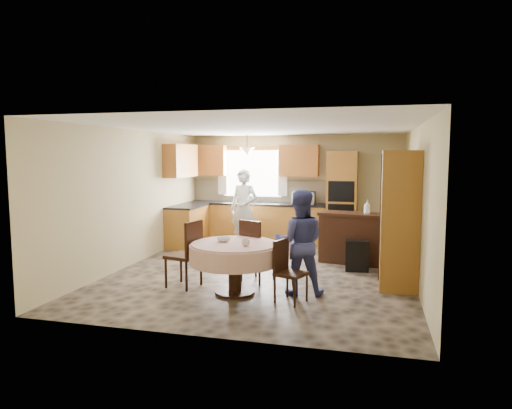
{
  "coord_description": "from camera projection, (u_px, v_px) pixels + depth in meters",
  "views": [
    {
      "loc": [
        1.82,
        -7.62,
        2.02
      ],
      "look_at": [
        -0.22,
        0.3,
        1.14
      ],
      "focal_mm": 32.0,
      "sensor_mm": 36.0,
      "label": 1
    }
  ],
  "objects": [
    {
      "name": "floor",
      "position": [
        264.0,
        271.0,
        8.01
      ],
      "size": [
        5.0,
        6.0,
        0.01
      ],
      "primitive_type": "cube",
      "color": "#705F4E",
      "rests_on": "ground"
    },
    {
      "name": "ceiling",
      "position": [
        264.0,
        127.0,
        7.74
      ],
      "size": [
        5.0,
        6.0,
        0.01
      ],
      "primitive_type": "cube",
      "color": "white",
      "rests_on": "wall_back"
    },
    {
      "name": "wall_back",
      "position": [
        294.0,
        189.0,
        10.76
      ],
      "size": [
        5.0,
        0.02,
        2.5
      ],
      "primitive_type": "cube",
      "color": "tan",
      "rests_on": "floor"
    },
    {
      "name": "wall_front",
      "position": [
        201.0,
        227.0,
        4.98
      ],
      "size": [
        5.0,
        0.02,
        2.5
      ],
      "primitive_type": "cube",
      "color": "tan",
      "rests_on": "floor"
    },
    {
      "name": "wall_left",
      "position": [
        134.0,
        197.0,
        8.49
      ],
      "size": [
        0.02,
        6.0,
        2.5
      ],
      "primitive_type": "cube",
      "color": "tan",
      "rests_on": "floor"
    },
    {
      "name": "wall_right",
      "position": [
        417.0,
        204.0,
        7.25
      ],
      "size": [
        0.02,
        6.0,
        2.5
      ],
      "primitive_type": "cube",
      "color": "tan",
      "rests_on": "floor"
    },
    {
      "name": "window",
      "position": [
        252.0,
        173.0,
        10.95
      ],
      "size": [
        1.4,
        0.03,
        1.1
      ],
      "primitive_type": "cube",
      "color": "white",
      "rests_on": "wall_back"
    },
    {
      "name": "curtain_left",
      "position": [
        222.0,
        171.0,
        11.08
      ],
      "size": [
        0.22,
        0.02,
        1.15
      ],
      "primitive_type": "cube",
      "color": "white",
      "rests_on": "wall_back"
    },
    {
      "name": "curtain_right",
      "position": [
        283.0,
        172.0,
        10.71
      ],
      "size": [
        0.22,
        0.02,
        1.15
      ],
      "primitive_type": "cube",
      "color": "white",
      "rests_on": "wall_back"
    },
    {
      "name": "base_cab_back",
      "position": [
        256.0,
        223.0,
        10.77
      ],
      "size": [
        3.3,
        0.6,
        0.88
      ],
      "primitive_type": "cube",
      "color": "#B87931",
      "rests_on": "floor"
    },
    {
      "name": "counter_back",
      "position": [
        256.0,
        204.0,
        10.72
      ],
      "size": [
        3.3,
        0.64,
        0.04
      ],
      "primitive_type": "cube",
      "color": "black",
      "rests_on": "base_cab_back"
    },
    {
      "name": "base_cab_left",
      "position": [
        188.0,
        226.0,
        10.24
      ],
      "size": [
        0.6,
        1.2,
        0.88
      ],
      "primitive_type": "cube",
      "color": "#B87931",
      "rests_on": "floor"
    },
    {
      "name": "counter_left",
      "position": [
        187.0,
        206.0,
        10.19
      ],
      "size": [
        0.64,
        1.2,
        0.04
      ],
      "primitive_type": "cube",
      "color": "black",
      "rests_on": "base_cab_left"
    },
    {
      "name": "backsplash",
      "position": [
        259.0,
        191.0,
        10.97
      ],
      "size": [
        3.3,
        0.02,
        0.55
      ],
      "primitive_type": "cube",
      "color": "beige",
      "rests_on": "wall_back"
    },
    {
      "name": "wall_cab_left",
      "position": [
        209.0,
        160.0,
        11.04
      ],
      "size": [
        0.85,
        0.33,
        0.72
      ],
      "primitive_type": "cube",
      "color": "#C37530",
      "rests_on": "wall_back"
    },
    {
      "name": "wall_cab_right",
      "position": [
        299.0,
        161.0,
        10.49
      ],
      "size": [
        0.9,
        0.33,
        0.72
      ],
      "primitive_type": "cube",
      "color": "#C37530",
      "rests_on": "wall_back"
    },
    {
      "name": "wall_cab_side",
      "position": [
        181.0,
        161.0,
        10.11
      ],
      "size": [
        0.33,
        1.2,
        0.72
      ],
      "primitive_type": "cube",
      "color": "#C37530",
      "rests_on": "wall_left"
    },
    {
      "name": "oven_tower",
      "position": [
        342.0,
        199.0,
        10.2
      ],
      "size": [
        0.66,
        0.62,
        2.12
      ],
      "primitive_type": "cube",
      "color": "#B87931",
      "rests_on": "floor"
    },
    {
      "name": "oven_upper",
      "position": [
        341.0,
        191.0,
        9.87
      ],
      "size": [
        0.56,
        0.01,
        0.45
      ],
      "primitive_type": "cube",
      "color": "black",
      "rests_on": "oven_tower"
    },
    {
      "name": "oven_lower",
      "position": [
        341.0,
        214.0,
        9.93
      ],
      "size": [
        0.56,
        0.01,
        0.45
      ],
      "primitive_type": "cube",
      "color": "black",
      "rests_on": "oven_tower"
    },
    {
      "name": "pendant",
      "position": [
        247.0,
        151.0,
        10.43
      ],
      "size": [
        0.36,
        0.36,
        0.18
      ],
      "primitive_type": "cone",
      "rotation": [
        3.14,
        0.0,
        0.0
      ],
      "color": "beige",
      "rests_on": "ceiling"
    },
    {
      "name": "sideboard",
      "position": [
        353.0,
        240.0,
        8.59
      ],
      "size": [
        1.33,
        0.75,
        0.9
      ],
      "primitive_type": "cube",
      "rotation": [
        0.0,
        0.0,
        -0.19
      ],
      "color": "#35190E",
      "rests_on": "floor"
    },
    {
      "name": "space_heater",
      "position": [
        357.0,
        255.0,
        8.02
      ],
      "size": [
        0.42,
        0.31,
        0.55
      ],
      "primitive_type": "cube",
      "rotation": [
        0.0,
        0.0,
        0.08
      ],
      "color": "black",
      "rests_on": "floor"
    },
    {
      "name": "cupboard",
      "position": [
        399.0,
        218.0,
        7.09
      ],
      "size": [
        0.55,
        1.1,
        2.1
      ],
      "primitive_type": "cube",
      "color": "#B87931",
      "rests_on": "floor"
    },
    {
      "name": "dining_table",
      "position": [
        235.0,
        254.0,
        6.66
      ],
      "size": [
        1.33,
        1.33,
        0.75
      ],
      "color": "#35190E",
      "rests_on": "floor"
    },
    {
      "name": "chair_left",
      "position": [
        188.0,
        251.0,
        6.98
      ],
      "size": [
        0.54,
        0.54,
        1.04
      ],
      "rotation": [
        0.0,
        0.0,
        -1.8
      ],
      "color": "#35190E",
      "rests_on": "floor"
    },
    {
      "name": "chair_back",
      "position": [
        254.0,
        248.0,
        7.27
      ],
      "size": [
        0.58,
        0.58,
        1.01
      ],
      "rotation": [
        0.0,
        0.0,
        2.72
      ],
      "color": "#35190E",
      "rests_on": "floor"
    },
    {
      "name": "chair_right",
      "position": [
        287.0,
        268.0,
        6.31
      ],
      "size": [
        0.49,
        0.49,
        0.86
      ],
      "rotation": [
        0.0,
        0.0,
        1.18
      ],
      "color": "#35190E",
      "rests_on": "floor"
    },
    {
      "name": "framed_picture",
      "position": [
        410.0,
        180.0,
        8.34
      ],
      "size": [
        0.06,
        0.58,
        0.48
      ],
      "color": "gold",
      "rests_on": "wall_right"
    },
    {
      "name": "microwave",
      "position": [
        304.0,
        198.0,
        10.37
      ],
      "size": [
        0.53,
        0.36,
        0.29
      ],
      "primitive_type": "imported",
      "rotation": [
        0.0,
        0.0,
        0.02
      ],
      "color": "silver",
      "rests_on": "counter_back"
    },
    {
      "name": "person_sink",
      "position": [
        244.0,
        209.0,
        9.94
      ],
      "size": [
        0.7,
        0.53,
        1.73
      ],
      "primitive_type": "imported",
      "rotation": [
        0.0,
        0.0,
        -0.19
      ],
      "color": "silver",
      "rests_on": "floor"
    },
    {
      "name": "person_dining",
      "position": [
        299.0,
        242.0,
        6.63
      ],
      "size": [
        0.84,
        0.7,
        1.53
      ],
      "primitive_type": "imported",
      "rotation": [
        0.0,
        0.0,
        3.31
      ],
      "color": "#3B3F80",
      "rests_on": "floor"
    },
    {
      "name": "bowl_sideboard",
      "position": [
        332.0,
        214.0,
        8.63
      ],
      "size": [
        0.28,
        0.28,
        0.05
      ],
      "primitive_type": "imported",
      "rotation": [
        0.0,
        0.0,
        0.36
      ],
      "color": "#B2B2B2",
      "rests_on": "sideboard"
    },
    {
      "name": "bottle_sideboard",
      "position": [
        367.0,
        208.0,
        8.46
      ],
      "size": [
        0.13,
        0.13,
        0.31
      ],
      "primitive_type": "imported",
      "rotation": [
        0.0,
        0.0,
        -0.09
      ],
      "color": "silver",
      "rests_on": "sideboard"
    },
    {
      "name": "cup_table",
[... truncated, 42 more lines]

